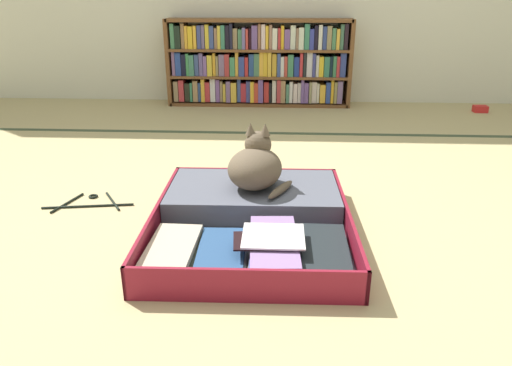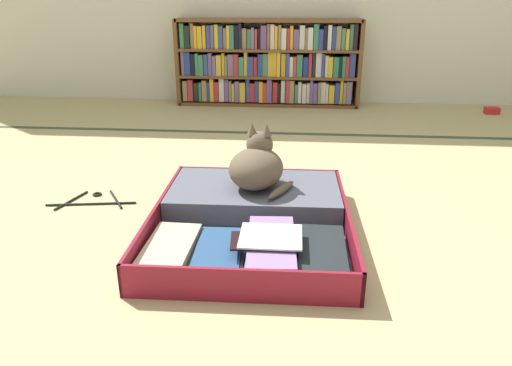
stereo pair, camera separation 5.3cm
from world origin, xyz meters
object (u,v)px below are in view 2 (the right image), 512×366
at_px(black_cat, 257,166).
at_px(clothes_hanger, 93,201).
at_px(open_suitcase, 253,216).
at_px(bookshelf, 268,64).
at_px(small_red_pouch, 492,111).

bearing_deg(black_cat, clothes_hanger, 177.46).
distance_m(open_suitcase, clothes_hanger, 0.74).
relative_size(bookshelf, small_red_pouch, 14.49).
xyz_separation_m(bookshelf, small_red_pouch, (1.71, -0.19, -0.30)).
xyz_separation_m(open_suitcase, black_cat, (0.00, 0.15, 0.15)).
distance_m(open_suitcase, black_cat, 0.21).
distance_m(clothes_hanger, small_red_pouch, 2.97).
height_order(black_cat, clothes_hanger, black_cat).
bearing_deg(clothes_hanger, black_cat, -2.54).
relative_size(open_suitcase, small_red_pouch, 8.65).
relative_size(bookshelf, clothes_hanger, 3.85).
height_order(bookshelf, clothes_hanger, bookshelf).
bearing_deg(clothes_hanger, open_suitcase, -14.12).
height_order(black_cat, small_red_pouch, black_cat).
height_order(open_suitcase, small_red_pouch, open_suitcase).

